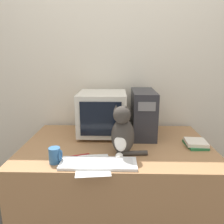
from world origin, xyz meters
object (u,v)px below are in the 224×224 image
crt_monitor (103,113)px  mug (56,155)px  cat (123,133)px  keyboard (99,163)px  pen (79,155)px  computer_tower (144,113)px  book_stack (196,143)px

crt_monitor → mug: size_ratio=4.00×
cat → keyboard: bearing=-116.5°
keyboard → crt_monitor: bearing=91.0°
crt_monitor → pen: (-0.14, -0.44, -0.19)m
crt_monitor → mug: crt_monitor is taller
pen → mug: 0.17m
computer_tower → pen: size_ratio=2.95×
crt_monitor → cat: 0.43m
book_stack → pen: bearing=-167.6°
computer_tower → mug: computer_tower is taller
crt_monitor → mug: 0.62m
crt_monitor → cat: crt_monitor is taller
computer_tower → book_stack: size_ratio=2.22×
computer_tower → cat: (-0.19, -0.40, -0.04)m
keyboard → pen: 0.20m
pen → mug: size_ratio=1.42×
book_stack → pen: book_stack is taller
cat → mug: bearing=-144.7°
keyboard → cat: bearing=46.5°
keyboard → pen: size_ratio=3.30×
cat → pen: (-0.31, -0.04, -0.15)m
keyboard → mug: 0.28m
computer_tower → pen: 0.69m
crt_monitor → keyboard: (0.01, -0.56, -0.18)m
pen → cat: bearing=7.6°
cat → mug: size_ratio=3.44×
crt_monitor → book_stack: (0.73, -0.25, -0.17)m
crt_monitor → book_stack: size_ratio=2.11×
pen → crt_monitor: bearing=72.1°
keyboard → mug: mug is taller
computer_tower → keyboard: computer_tower is taller
keyboard → mug: bearing=175.8°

